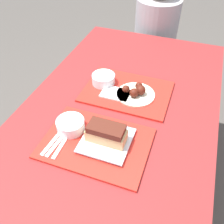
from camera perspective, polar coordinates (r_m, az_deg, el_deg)
ground_plane at (r=1.83m, az=0.40°, el=-18.91°), size 12.00×12.00×0.00m
picnic_table at (r=1.26m, az=0.55°, el=-3.99°), size 0.95×1.80×0.78m
picnic_bench_far at (r=2.30m, az=10.00°, el=10.40°), size 0.90×0.28×0.47m
tray_near at (r=1.08m, az=-3.65°, el=-7.06°), size 0.45×0.33×0.01m
tray_far at (r=1.33m, az=3.52°, el=4.68°), size 0.45×0.33×0.01m
bowl_coleslaw_near at (r=1.12m, az=-9.47°, el=-2.85°), size 0.12×0.12×0.05m
brisket_sandwich_plate at (r=1.04m, az=-1.31°, el=-5.55°), size 0.21×0.21×0.10m
plastic_fork_near at (r=1.09m, az=-12.23°, el=-6.74°), size 0.03×0.17×0.00m
plastic_knife_near at (r=1.08m, az=-11.22°, el=-7.07°), size 0.02×0.17×0.00m
plastic_spoon_near at (r=1.10m, az=-13.23°, el=-6.41°), size 0.03×0.17×0.00m
condiment_packet at (r=1.11m, az=-1.61°, el=-4.20°), size 0.04×0.03×0.01m
bowl_coleslaw_far at (r=1.37m, az=-1.97°, el=7.65°), size 0.12×0.12×0.05m
wings_plate_far at (r=1.30m, az=5.44°, el=4.57°), size 0.20×0.20×0.06m
napkin_far at (r=1.30m, az=0.82°, el=4.26°), size 0.15×0.10×0.01m
person_seated_across at (r=2.13m, az=10.12°, el=18.93°), size 0.34×0.34×0.71m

